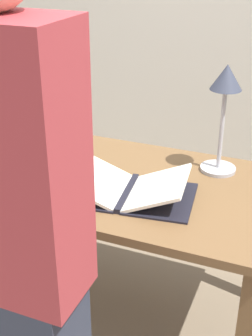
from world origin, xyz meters
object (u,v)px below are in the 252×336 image
object	(u,v)px
coffee_mug	(75,160)
person_reader	(20,275)
reading_lamp	(225,97)
book_standing_upright	(60,150)
open_book	(127,188)
book_stack_tall	(22,145)

from	to	relation	value
coffee_mug	person_reader	world-z (taller)	person_reader
reading_lamp	person_reader	world-z (taller)	person_reader
book_standing_upright	person_reader	world-z (taller)	person_reader
open_book	person_reader	bearing A→B (deg)	-100.41
book_standing_upright	book_stack_tall	bearing A→B (deg)	166.43
open_book	book_stack_tall	world-z (taller)	book_stack_tall
open_book	coffee_mug	bearing A→B (deg)	149.00
reading_lamp	person_reader	size ratio (longest dim) A/B	0.28
open_book	person_reader	distance (m)	0.67
open_book	coffee_mug	distance (m)	0.32
book_standing_upright	coffee_mug	xyz separation A→B (m)	(-0.00, 0.12, -0.10)
reading_lamp	person_reader	bearing A→B (deg)	-107.36
book_stack_tall	book_standing_upright	distance (m)	0.21
open_book	reading_lamp	distance (m)	0.54
person_reader	book_stack_tall	bearing A→B (deg)	-56.88
book_stack_tall	book_standing_upright	bearing A→B (deg)	-9.66
book_stack_tall	person_reader	world-z (taller)	person_reader
open_book	book_stack_tall	distance (m)	0.51
book_stack_tall	coffee_mug	xyz separation A→B (m)	(0.20, 0.08, -0.07)
book_stack_tall	book_standing_upright	size ratio (longest dim) A/B	1.09
book_standing_upright	coffee_mug	size ratio (longest dim) A/B	2.58
open_book	reading_lamp	bearing A→B (deg)	43.60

